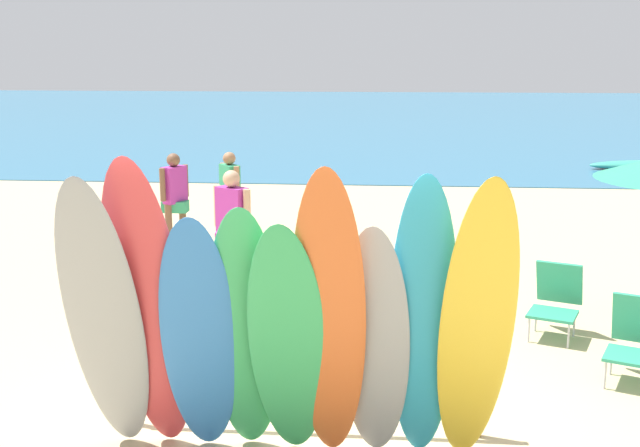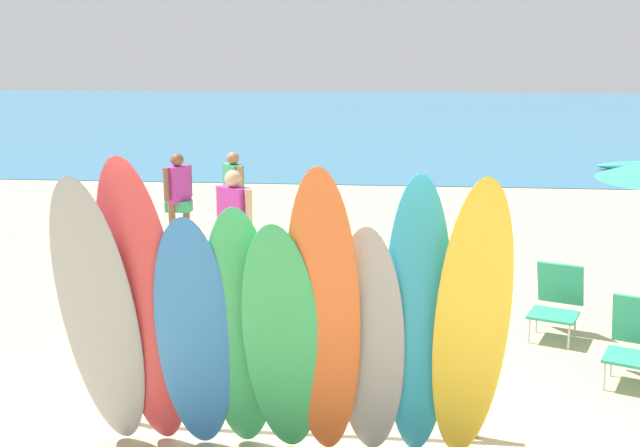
% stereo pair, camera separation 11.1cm
% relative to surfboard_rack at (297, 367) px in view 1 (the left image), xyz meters
% --- Properties ---
extents(ground, '(60.00, 60.00, 0.00)m').
position_rel_surfboard_rack_xyz_m(ground, '(0.00, 14.00, -0.56)').
color(ground, tan).
extents(ocean_water, '(60.00, 40.00, 0.02)m').
position_rel_surfboard_rack_xyz_m(ocean_water, '(0.00, 32.10, -0.55)').
color(ocean_water, teal).
rests_on(ocean_water, ground).
extents(surfboard_rack, '(3.12, 0.07, 0.71)m').
position_rel_surfboard_rack_xyz_m(surfboard_rack, '(0.00, 0.00, 0.00)').
color(surfboard_rack, brown).
rests_on(surfboard_rack, ground).
extents(surfboard_grey_0, '(0.61, 1.01, 2.35)m').
position_rel_surfboard_rack_xyz_m(surfboard_grey_0, '(-1.33, -0.75, 0.62)').
color(surfboard_grey_0, '#999EA3').
rests_on(surfboard_grey_0, ground).
extents(surfboard_red_1, '(0.58, 0.89, 2.47)m').
position_rel_surfboard_rack_xyz_m(surfboard_red_1, '(-1.02, -0.67, 0.67)').
color(surfboard_red_1, '#D13D42').
rests_on(surfboard_red_1, ground).
extents(surfboard_blue_2, '(0.64, 0.78, 2.04)m').
position_rel_surfboard_rack_xyz_m(surfboard_blue_2, '(-0.66, -0.63, 0.46)').
color(surfboard_blue_2, '#337AD1').
rests_on(surfboard_blue_2, ground).
extents(surfboard_green_3, '(0.63, 0.80, 2.11)m').
position_rel_surfboard_rack_xyz_m(surfboard_green_3, '(-0.32, -0.58, 0.49)').
color(surfboard_green_3, '#38B266').
rests_on(surfboard_green_3, ground).
extents(surfboard_green_4, '(0.59, 0.85, 2.03)m').
position_rel_surfboard_rack_xyz_m(surfboard_green_4, '(0.01, -0.68, 0.45)').
color(surfboard_green_4, '#38B266').
rests_on(surfboard_green_4, ground).
extents(surfboard_orange_5, '(0.54, 0.92, 2.43)m').
position_rel_surfboard_rack_xyz_m(surfboard_orange_5, '(0.32, -0.74, 0.65)').
color(surfboard_orange_5, orange).
rests_on(surfboard_orange_5, ground).
extents(surfboard_grey_6, '(0.57, 0.70, 1.98)m').
position_rel_surfboard_rack_xyz_m(surfboard_grey_6, '(0.65, -0.58, 0.43)').
color(surfboard_grey_6, '#999EA3').
rests_on(surfboard_grey_6, ground).
extents(surfboard_teal_7, '(0.53, 0.76, 2.35)m').
position_rel_surfboard_rack_xyz_m(surfboard_teal_7, '(0.99, -0.60, 0.62)').
color(surfboard_teal_7, '#289EC6').
rests_on(surfboard_teal_7, ground).
extents(surfboard_yellow_8, '(0.58, 0.94, 2.37)m').
position_rel_surfboard_rack_xyz_m(surfboard_yellow_8, '(1.37, -0.71, 0.63)').
color(surfboard_yellow_8, yellow).
rests_on(surfboard_yellow_8, ground).
extents(beachgoer_strolling, '(0.54, 0.39, 1.62)m').
position_rel_surfboard_rack_xyz_m(beachgoer_strolling, '(-1.27, 3.77, 0.37)').
color(beachgoer_strolling, tan).
rests_on(beachgoer_strolling, ground).
extents(beachgoer_by_water, '(0.39, 0.47, 1.51)m').
position_rel_surfboard_rack_xyz_m(beachgoer_by_water, '(-1.81, 6.37, 0.31)').
color(beachgoer_by_water, '#9E704C').
rests_on(beachgoer_by_water, ground).
extents(beachgoer_midbeach, '(0.40, 0.51, 1.53)m').
position_rel_surfboard_rack_xyz_m(beachgoer_midbeach, '(-2.62, 5.97, 0.32)').
color(beachgoer_midbeach, brown).
rests_on(beachgoer_midbeach, ground).
extents(beach_chair_red, '(0.71, 0.81, 0.82)m').
position_rel_surfboard_rack_xyz_m(beach_chair_red, '(2.62, 2.48, -0.13)').
color(beach_chair_red, '#B7B7BC').
rests_on(beach_chair_red, ground).
extents(beach_chair_blue, '(0.71, 0.79, 0.84)m').
position_rel_surfboard_rack_xyz_m(beach_chair_blue, '(3.13, 1.28, -0.13)').
color(beach_chair_blue, '#B7B7BC').
rests_on(beach_chair_blue, ground).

